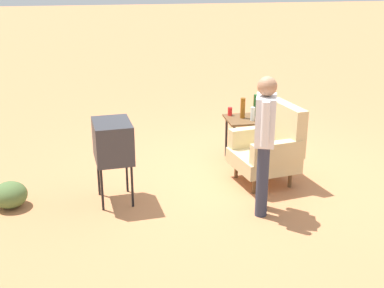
% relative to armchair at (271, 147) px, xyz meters
% --- Properties ---
extents(ground_plane, '(60.00, 60.00, 0.00)m').
position_rel_armchair_xyz_m(ground_plane, '(-0.20, -0.28, -0.50)').
color(ground_plane, '#C17A4C').
extents(armchair, '(0.89, 0.90, 1.06)m').
position_rel_armchair_xyz_m(armchair, '(0.00, 0.00, 0.00)').
color(armchair, brown).
rests_on(armchair, ground).
extents(side_table, '(0.56, 0.56, 0.66)m').
position_rel_armchair_xyz_m(side_table, '(-0.80, -0.13, 0.06)').
color(side_table, black).
rests_on(side_table, ground).
extents(tv_on_stand, '(0.64, 0.50, 1.03)m').
position_rel_armchair_xyz_m(tv_on_stand, '(0.23, -2.07, 0.28)').
color(tv_on_stand, black).
rests_on(tv_on_stand, ground).
extents(person_standing, '(0.54, 0.33, 1.64)m').
position_rel_armchair_xyz_m(person_standing, '(0.83, -0.38, 0.44)').
color(person_standing, '#2D3347').
rests_on(person_standing, ground).
extents(bottle_wine_green, '(0.07, 0.07, 0.32)m').
position_rel_armchair_xyz_m(bottle_wine_green, '(-0.92, 0.06, 0.32)').
color(bottle_wine_green, '#1E5623').
rests_on(bottle_wine_green, side_table).
extents(soda_can_red, '(0.07, 0.07, 0.12)m').
position_rel_armchair_xyz_m(soda_can_red, '(-1.00, -0.31, 0.22)').
color(soda_can_red, red).
rests_on(soda_can_red, side_table).
extents(bottle_tall_amber, '(0.07, 0.07, 0.30)m').
position_rel_armchair_xyz_m(bottle_tall_amber, '(-0.84, -0.16, 0.31)').
color(bottle_tall_amber, brown).
rests_on(bottle_tall_amber, side_table).
extents(bottle_short_clear, '(0.06, 0.06, 0.20)m').
position_rel_armchair_xyz_m(bottle_short_clear, '(-0.68, -0.06, 0.26)').
color(bottle_short_clear, silver).
rests_on(bottle_short_clear, side_table).
extents(flower_vase, '(0.15, 0.09, 0.27)m').
position_rel_armchair_xyz_m(flower_vase, '(-0.74, 0.06, 0.31)').
color(flower_vase, silver).
rests_on(flower_vase, side_table).
extents(shrub_lone, '(0.41, 0.41, 0.32)m').
position_rel_armchair_xyz_m(shrub_lone, '(0.18, -3.34, -0.34)').
color(shrub_lone, '#516B38').
rests_on(shrub_lone, ground).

